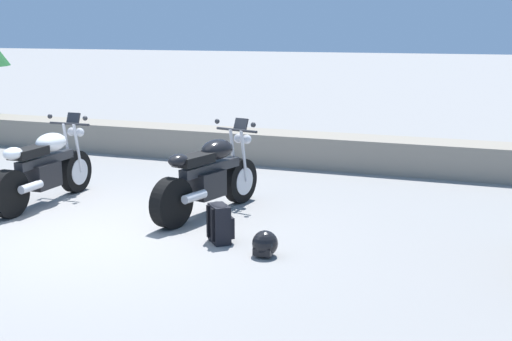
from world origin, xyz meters
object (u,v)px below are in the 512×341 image
object	(u,v)px
motorcycle_white_near_left	(45,169)
rider_backpack	(220,222)
motorcycle_black_centre	(209,178)
rider_helmet	(265,244)

from	to	relation	value
motorcycle_white_near_left	rider_backpack	size ratio (longest dim) A/B	4.39
motorcycle_white_near_left	motorcycle_black_centre	world-z (taller)	same
motorcycle_white_near_left	rider_helmet	bearing A→B (deg)	-15.44
rider_backpack	rider_helmet	world-z (taller)	rider_backpack
motorcycle_white_near_left	rider_helmet	world-z (taller)	motorcycle_white_near_left
motorcycle_white_near_left	rider_backpack	bearing A→B (deg)	-13.85
rider_backpack	rider_helmet	size ratio (longest dim) A/B	1.68
motorcycle_white_near_left	motorcycle_black_centre	distance (m)	2.36
rider_backpack	rider_helmet	bearing A→B (deg)	-22.50
motorcycle_black_centre	motorcycle_white_near_left	bearing A→B (deg)	-172.19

